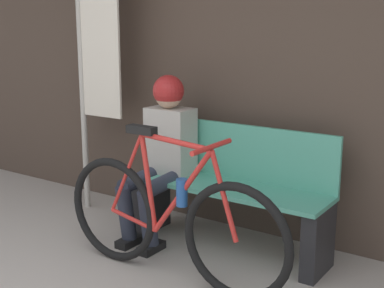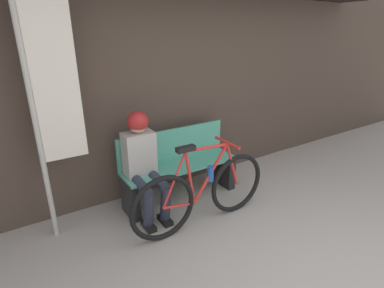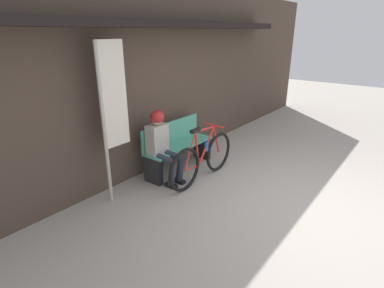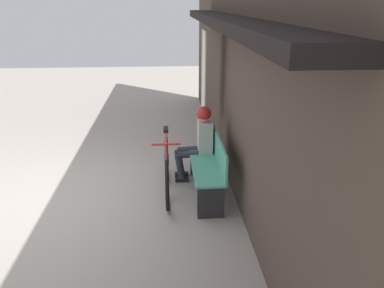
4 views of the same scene
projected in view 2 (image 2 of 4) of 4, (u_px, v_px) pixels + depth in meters
storefront_wall at (167, 60)px, 3.64m from camera, size 12.00×0.56×3.20m
park_bench_near at (179, 168)px, 3.71m from camera, size 1.46×0.42×0.88m
bicycle at (203, 193)px, 3.19m from camera, size 1.67×0.40×0.96m
person_seated at (143, 158)px, 3.26m from camera, size 0.34×0.60×1.21m
banner_pole at (50, 99)px, 2.72m from camera, size 0.45×0.05×2.29m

